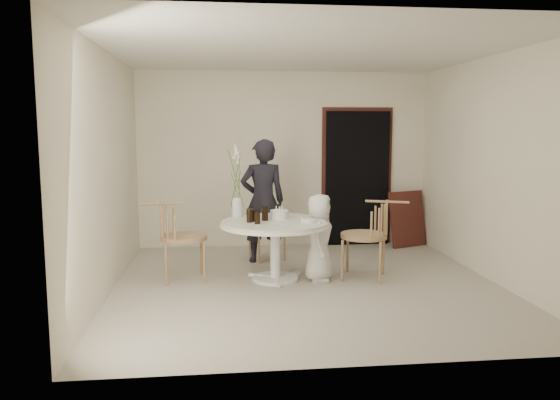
{
  "coord_description": "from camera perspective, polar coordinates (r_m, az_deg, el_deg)",
  "views": [
    {
      "loc": [
        -1.02,
        -6.18,
        1.84
      ],
      "look_at": [
        -0.29,
        0.3,
        0.98
      ],
      "focal_mm": 35.0,
      "sensor_mm": 36.0,
      "label": 1
    }
  ],
  "objects": [
    {
      "name": "cola_tumbler_c",
      "position": [
        6.47,
        -3.19,
        -1.62
      ],
      "size": [
        0.08,
        0.08,
        0.16
      ],
      "primitive_type": "cylinder",
      "rotation": [
        0.0,
        0.0,
        0.09
      ],
      "color": "black",
      "rests_on": "table"
    },
    {
      "name": "chair_far",
      "position": [
        7.73,
        -1.68,
        -2.21
      ],
      "size": [
        0.54,
        0.56,
        0.82
      ],
      "rotation": [
        0.0,
        0.0,
        0.27
      ],
      "color": "#A38358",
      "rests_on": "ground"
    },
    {
      "name": "ground",
      "position": [
        6.53,
        2.84,
        -8.84
      ],
      "size": [
        4.5,
        4.5,
        0.0
      ],
      "primitive_type": "plane",
      "color": "#BDB0A1",
      "rests_on": "ground"
    },
    {
      "name": "chair_left",
      "position": [
        6.7,
        -11.19,
        -3.05
      ],
      "size": [
        0.62,
        0.58,
        0.97
      ],
      "rotation": [
        0.0,
        0.0,
        1.68
      ],
      "color": "#A38358",
      "rests_on": "ground"
    },
    {
      "name": "girl",
      "position": [
        7.49,
        -1.81,
        -0.1
      ],
      "size": [
        0.65,
        0.46,
        1.69
      ],
      "primitive_type": "imported",
      "rotation": [
        0.0,
        0.0,
        3.24
      ],
      "color": "black",
      "rests_on": "ground"
    },
    {
      "name": "door_trim",
      "position": [
        8.72,
        8.0,
        2.65
      ],
      "size": [
        1.12,
        0.03,
        2.22
      ],
      "primitive_type": "cube",
      "color": "#55211D",
      "rests_on": "ground"
    },
    {
      "name": "flower_vase",
      "position": [
        6.8,
        -4.52,
        0.94
      ],
      "size": [
        0.13,
        0.13,
        0.94
      ],
      "rotation": [
        0.0,
        0.0,
        -0.25
      ],
      "color": "silver",
      "rests_on": "table"
    },
    {
      "name": "birthday_cake",
      "position": [
        6.7,
        -0.07,
        -1.53
      ],
      "size": [
        0.23,
        0.23,
        0.16
      ],
      "rotation": [
        0.0,
        0.0,
        0.38
      ],
      "color": "white",
      "rests_on": "table"
    },
    {
      "name": "picture_frame",
      "position": [
        8.76,
        13.18,
        -1.93
      ],
      "size": [
        0.67,
        0.42,
        0.86
      ],
      "primitive_type": "cube",
      "rotation": [
        -0.17,
        0.0,
        0.39
      ],
      "color": "#55211D",
      "rests_on": "ground"
    },
    {
      "name": "table",
      "position": [
        6.58,
        -0.49,
        -3.18
      ],
      "size": [
        1.33,
        1.33,
        0.73
      ],
      "color": "white",
      "rests_on": "ground"
    },
    {
      "name": "cola_tumbler_d",
      "position": [
        6.59,
        -1.58,
        -1.42
      ],
      "size": [
        0.1,
        0.1,
        0.17
      ],
      "primitive_type": "cylinder",
      "rotation": [
        0.0,
        0.0,
        0.42
      ],
      "color": "black",
      "rests_on": "table"
    },
    {
      "name": "cola_tumbler_b",
      "position": [
        6.35,
        -2.37,
        -1.88
      ],
      "size": [
        0.08,
        0.08,
        0.14
      ],
      "primitive_type": "cylinder",
      "rotation": [
        0.0,
        0.0,
        0.18
      ],
      "color": "black",
      "rests_on": "table"
    },
    {
      "name": "cola_tumbler_a",
      "position": [
        6.52,
        -2.71,
        -1.67
      ],
      "size": [
        0.06,
        0.06,
        0.14
      ],
      "primitive_type": "cylinder",
      "rotation": [
        0.0,
        0.0,
        0.0
      ],
      "color": "black",
      "rests_on": "table"
    },
    {
      "name": "plate_stack",
      "position": [
        6.48,
        3.08,
        -2.1
      ],
      "size": [
        0.26,
        0.26,
        0.05
      ],
      "primitive_type": "cylinder",
      "rotation": [
        0.0,
        0.0,
        -0.24
      ],
      "color": "white",
      "rests_on": "table"
    },
    {
      "name": "chair_right",
      "position": [
        6.74,
        9.93,
        -2.87
      ],
      "size": [
        0.7,
        0.68,
        0.98
      ],
      "rotation": [
        0.0,
        0.0,
        -1.95
      ],
      "color": "#A38358",
      "rests_on": "ground"
    },
    {
      "name": "room_shell",
      "position": [
        6.27,
        2.93,
        5.52
      ],
      "size": [
        4.5,
        4.5,
        4.5
      ],
      "color": "silver",
      "rests_on": "ground"
    },
    {
      "name": "doorway",
      "position": [
        8.68,
        8.06,
        2.24
      ],
      "size": [
        1.0,
        0.1,
        2.1
      ],
      "primitive_type": "cube",
      "color": "black",
      "rests_on": "ground"
    },
    {
      "name": "boy",
      "position": [
        6.61,
        4.11,
        -3.94
      ],
      "size": [
        0.46,
        0.58,
        1.06
      ],
      "primitive_type": "imported",
      "rotation": [
        0.0,
        0.0,
        1.31
      ],
      "color": "white",
      "rests_on": "ground"
    }
  ]
}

